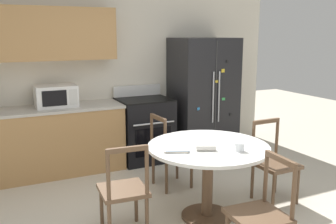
# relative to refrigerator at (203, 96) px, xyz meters

# --- Properties ---
(back_wall) EXTENTS (5.20, 0.44, 2.60)m
(back_wall) POSITION_rel_refrigerator_xyz_m (-1.58, 0.37, 0.55)
(back_wall) COLOR silver
(back_wall) RESTS_ON ground_plane
(kitchen_counter) EXTENTS (2.15, 0.64, 0.90)m
(kitchen_counter) POSITION_rel_refrigerator_xyz_m (-2.42, 0.06, -0.44)
(kitchen_counter) COLOR #AD7F4C
(kitchen_counter) RESTS_ON ground_plane
(refrigerator) EXTENTS (0.92, 0.74, 1.78)m
(refrigerator) POSITION_rel_refrigerator_xyz_m (0.00, 0.00, 0.00)
(refrigerator) COLOR black
(refrigerator) RESTS_ON ground_plane
(oven_range) EXTENTS (0.74, 0.68, 1.08)m
(oven_range) POSITION_rel_refrigerator_xyz_m (-0.96, 0.04, -0.42)
(oven_range) COLOR black
(oven_range) RESTS_ON ground_plane
(microwave) EXTENTS (0.52, 0.39, 0.28)m
(microwave) POSITION_rel_refrigerator_xyz_m (-2.19, 0.10, 0.15)
(microwave) COLOR white
(microwave) RESTS_ON kitchen_counter
(dining_table) EXTENTS (1.20, 1.20, 0.77)m
(dining_table) POSITION_rel_refrigerator_xyz_m (-1.06, -1.89, -0.27)
(dining_table) COLOR white
(dining_table) RESTS_ON ground_plane
(dining_chair_left) EXTENTS (0.45, 0.45, 0.90)m
(dining_chair_left) POSITION_rel_refrigerator_xyz_m (-1.94, -1.85, -0.46)
(dining_chair_left) COLOR brown
(dining_chair_left) RESTS_ON ground_plane
(dining_chair_near) EXTENTS (0.44, 0.44, 0.90)m
(dining_chair_near) POSITION_rel_refrigerator_xyz_m (-1.10, -2.76, -0.46)
(dining_chair_near) COLOR brown
(dining_chair_near) RESTS_ON ground_plane
(dining_chair_far) EXTENTS (0.44, 0.44, 0.90)m
(dining_chair_far) POSITION_rel_refrigerator_xyz_m (-1.06, -1.02, -0.46)
(dining_chair_far) COLOR brown
(dining_chair_far) RESTS_ON ground_plane
(dining_chair_right) EXTENTS (0.43, 0.43, 0.90)m
(dining_chair_right) POSITION_rel_refrigerator_xyz_m (-0.19, -1.87, -0.46)
(dining_chair_right) COLOR brown
(dining_chair_right) RESTS_ON ground_plane
(candle_glass) EXTENTS (0.09, 0.09, 0.08)m
(candle_glass) POSITION_rel_refrigerator_xyz_m (-0.90, -2.17, -0.09)
(candle_glass) COLOR silver
(candle_glass) RESTS_ON dining_table
(folded_napkin) EXTENTS (0.19, 0.13, 0.05)m
(folded_napkin) POSITION_rel_refrigerator_xyz_m (-1.18, -2.03, -0.10)
(folded_napkin) COLOR silver
(folded_napkin) RESTS_ON dining_table
(mail_stack) EXTENTS (0.35, 0.37, 0.02)m
(mail_stack) POSITION_rel_refrigerator_xyz_m (-1.40, -1.86, -0.11)
(mail_stack) COLOR white
(mail_stack) RESTS_ON dining_table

